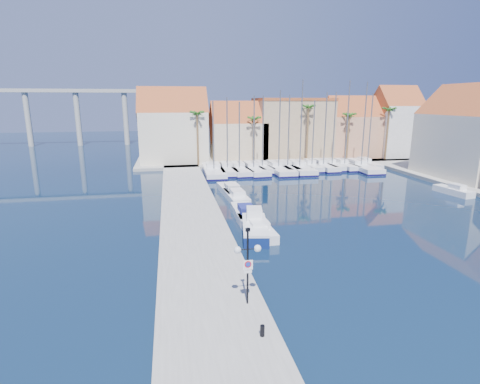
# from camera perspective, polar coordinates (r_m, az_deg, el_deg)

# --- Properties ---
(ground) EXTENTS (260.00, 260.00, 0.00)m
(ground) POSITION_cam_1_polar(r_m,az_deg,el_deg) (28.13, 13.31, -10.67)
(ground) COLOR black
(ground) RESTS_ON ground
(quay_west) EXTENTS (6.00, 77.00, 0.50)m
(quay_west) POSITION_cam_1_polar(r_m,az_deg,el_deg) (38.50, -7.46, -3.31)
(quay_west) COLOR gray
(quay_west) RESTS_ON ground
(shore_north) EXTENTS (54.00, 16.00, 0.50)m
(shore_north) POSITION_cam_1_polar(r_m,az_deg,el_deg) (75.12, 5.58, 5.07)
(shore_north) COLOR gray
(shore_north) RESTS_ON ground
(lamp_post) EXTENTS (1.50, 0.42, 4.42)m
(lamp_post) POSITION_cam_1_polar(r_m,az_deg,el_deg) (20.36, 1.18, -9.51)
(lamp_post) COLOR black
(lamp_post) RESTS_ON quay_west
(bollard) EXTENTS (0.22, 0.22, 0.56)m
(bollard) POSITION_cam_1_polar(r_m,az_deg,el_deg) (19.03, 3.43, -20.36)
(bollard) COLOR black
(bollard) RESTS_ON quay_west
(fishing_boat) EXTENTS (3.13, 6.46, 2.17)m
(fishing_boat) POSITION_cam_1_polar(r_m,az_deg,el_deg) (32.80, 2.25, -5.37)
(fishing_boat) COLOR navy
(fishing_boat) RESTS_ON ground
(motorboat_west_0) EXTENTS (2.38, 6.93, 1.40)m
(motorboat_west_0) POSITION_cam_1_polar(r_m,az_deg,el_deg) (33.47, 2.50, -5.36)
(motorboat_west_0) COLOR white
(motorboat_west_0) RESTS_ON ground
(motorboat_west_1) EXTENTS (2.10, 6.29, 1.40)m
(motorboat_west_1) POSITION_cam_1_polar(r_m,az_deg,el_deg) (37.67, 0.77, -3.16)
(motorboat_west_1) COLOR white
(motorboat_west_1) RESTS_ON ground
(motorboat_west_2) EXTENTS (2.37, 6.47, 1.40)m
(motorboat_west_2) POSITION_cam_1_polar(r_m,az_deg,el_deg) (44.12, -0.60, -0.64)
(motorboat_west_2) COLOR white
(motorboat_west_2) RESTS_ON ground
(motorboat_west_3) EXTENTS (2.71, 6.95, 1.40)m
(motorboat_west_3) POSITION_cam_1_polar(r_m,az_deg,el_deg) (47.38, -1.43, 0.36)
(motorboat_west_3) COLOR white
(motorboat_west_3) RESTS_ON ground
(motorboat_east_1) EXTENTS (2.33, 5.20, 1.40)m
(motorboat_east_1) POSITION_cam_1_polar(r_m,az_deg,el_deg) (54.09, 29.80, 0.21)
(motorboat_east_1) COLOR white
(motorboat_east_1) RESTS_ON ground
(sailboat_0) EXTENTS (3.43, 11.87, 11.42)m
(sailboat_0) POSITION_cam_1_polar(r_m,az_deg,el_deg) (60.44, -4.05, 3.29)
(sailboat_0) COLOR white
(sailboat_0) RESTS_ON ground
(sailboat_1) EXTENTS (2.87, 10.00, 11.99)m
(sailboat_1) POSITION_cam_1_polar(r_m,az_deg,el_deg) (61.32, -1.99, 3.49)
(sailboat_1) COLOR white
(sailboat_1) RESTS_ON ground
(sailboat_2) EXTENTS (3.21, 10.64, 11.31)m
(sailboat_2) POSITION_cam_1_polar(r_m,az_deg,el_deg) (61.39, -0.22, 3.50)
(sailboat_2) COLOR white
(sailboat_2) RESTS_ON ground
(sailboat_3) EXTENTS (3.66, 11.03, 12.28)m
(sailboat_3) POSITION_cam_1_polar(r_m,az_deg,el_deg) (61.48, 1.92, 3.51)
(sailboat_3) COLOR white
(sailboat_3) RESTS_ON ground
(sailboat_4) EXTENTS (2.98, 8.69, 12.29)m
(sailboat_4) POSITION_cam_1_polar(r_m,az_deg,el_deg) (63.07, 3.28, 3.79)
(sailboat_4) COLOR white
(sailboat_4) RESTS_ON ground
(sailboat_5) EXTENTS (3.33, 11.71, 13.10)m
(sailboat_5) POSITION_cam_1_polar(r_m,az_deg,el_deg) (62.59, 5.70, 3.63)
(sailboat_5) COLOR white
(sailboat_5) RESTS_ON ground
(sailboat_6) EXTENTS (2.56, 9.07, 12.38)m
(sailboat_6) POSITION_cam_1_polar(r_m,az_deg,el_deg) (63.65, 7.11, 3.79)
(sailboat_6) COLOR white
(sailboat_6) RESTS_ON ground
(sailboat_7) EXTENTS (3.59, 11.70, 14.73)m
(sailboat_7) POSITION_cam_1_polar(r_m,az_deg,el_deg) (63.79, 8.89, 3.74)
(sailboat_7) COLOR white
(sailboat_7) RESTS_ON ground
(sailboat_8) EXTENTS (2.94, 8.60, 11.52)m
(sailboat_8) POSITION_cam_1_polar(r_m,az_deg,el_deg) (65.52, 10.77, 3.94)
(sailboat_8) COLOR white
(sailboat_8) RESTS_ON ground
(sailboat_9) EXTENTS (2.87, 9.49, 12.85)m
(sailboat_9) POSITION_cam_1_polar(r_m,az_deg,el_deg) (66.17, 12.38, 3.95)
(sailboat_9) COLOR white
(sailboat_9) RESTS_ON ground
(sailboat_10) EXTENTS (2.34, 8.20, 12.90)m
(sailboat_10) POSITION_cam_1_polar(r_m,az_deg,el_deg) (67.00, 13.69, 4.03)
(sailboat_10) COLOR white
(sailboat_10) RESTS_ON ground
(sailboat_11) EXTENTS (2.53, 8.38, 14.79)m
(sailboat_11) POSITION_cam_1_polar(r_m,az_deg,el_deg) (67.50, 15.45, 4.02)
(sailboat_11) COLOR white
(sailboat_11) RESTS_ON ground
(sailboat_12) EXTENTS (3.43, 11.97, 14.45)m
(sailboat_12) POSITION_cam_1_polar(r_m,az_deg,el_deg) (67.38, 17.69, 3.78)
(sailboat_12) COLOR white
(sailboat_12) RESTS_ON ground
(sailboat_13) EXTENTS (2.20, 8.16, 12.72)m
(sailboat_13) POSITION_cam_1_polar(r_m,az_deg,el_deg) (70.13, 18.66, 4.11)
(sailboat_13) COLOR white
(sailboat_13) RESTS_ON ground
(building_0) EXTENTS (12.30, 9.00, 13.50)m
(building_0) POSITION_cam_1_polar(r_m,az_deg,el_deg) (70.47, -10.10, 9.49)
(building_0) COLOR beige
(building_0) RESTS_ON shore_north
(building_1) EXTENTS (10.30, 8.00, 11.00)m
(building_1) POSITION_cam_1_polar(r_m,az_deg,el_deg) (71.72, -0.33, 8.79)
(building_1) COLOR #C9AF8D
(building_1) RESTS_ON shore_north
(building_2) EXTENTS (14.20, 10.20, 11.50)m
(building_2) POSITION_cam_1_polar(r_m,az_deg,el_deg) (75.36, 7.91, 9.63)
(building_2) COLOR tan
(building_2) RESTS_ON shore_north
(building_3) EXTENTS (10.30, 8.00, 12.00)m
(building_3) POSITION_cam_1_polar(r_m,az_deg,el_deg) (79.12, 16.51, 9.10)
(building_3) COLOR tan
(building_3) RESTS_ON shore_north
(building_4) EXTENTS (8.30, 8.00, 14.00)m
(building_4) POSITION_cam_1_polar(r_m,az_deg,el_deg) (82.68, 22.52, 9.58)
(building_4) COLOR silver
(building_4) RESTS_ON shore_north
(building_6) EXTENTS (9.00, 14.30, 13.50)m
(building_6) POSITION_cam_1_polar(r_m,az_deg,el_deg) (64.03, 31.67, 7.28)
(building_6) COLOR beige
(building_6) RESTS_ON shore_east
(palm_0) EXTENTS (2.60, 2.60, 10.15)m
(palm_0) POSITION_cam_1_polar(r_m,az_deg,el_deg) (65.51, -6.56, 11.55)
(palm_0) COLOR brown
(palm_0) RESTS_ON shore_north
(palm_1) EXTENTS (2.60, 2.60, 9.15)m
(palm_1) POSITION_cam_1_polar(r_m,az_deg,el_deg) (67.05, 2.17, 10.87)
(palm_1) COLOR brown
(palm_1) RESTS_ON shore_north
(palm_2) EXTENTS (2.60, 2.60, 11.15)m
(palm_2) POSITION_cam_1_polar(r_m,az_deg,el_deg) (69.89, 10.39, 12.32)
(palm_2) COLOR brown
(palm_2) RESTS_ON shore_north
(palm_3) EXTENTS (2.60, 2.60, 9.65)m
(palm_3) POSITION_cam_1_polar(r_m,az_deg,el_deg) (73.16, 16.32, 10.95)
(palm_3) COLOR brown
(palm_3) RESTS_ON shore_north
(palm_4) EXTENTS (2.60, 2.60, 10.65)m
(palm_4) POSITION_cam_1_polar(r_m,az_deg,el_deg) (77.06, 21.78, 11.34)
(palm_4) COLOR brown
(palm_4) RESTS_ON shore_north
(viaduct) EXTENTS (48.00, 2.20, 14.45)m
(viaduct) POSITION_cam_1_polar(r_m,az_deg,el_deg) (109.01, -26.28, 11.70)
(viaduct) COLOR #9E9E99
(viaduct) RESTS_ON ground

